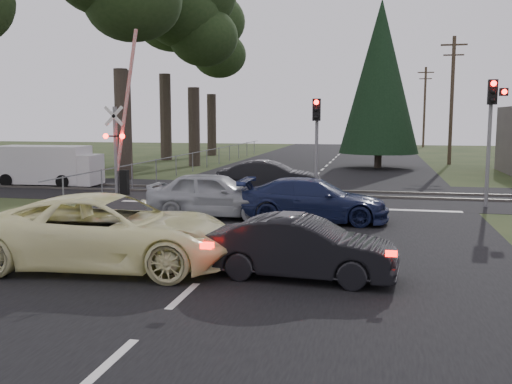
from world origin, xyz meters
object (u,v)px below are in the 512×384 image
(traffic_signal_right, at_px, (492,118))
(silver_car, at_px, (214,195))
(traffic_signal_center, at_px, (316,131))
(utility_pole_far, at_px, (425,105))
(cream_coupe, at_px, (110,232))
(blue_sedan, at_px, (314,200))
(dark_hatchback, at_px, (302,248))
(utility_pole_mid, at_px, (452,98))
(white_van, at_px, (51,166))
(crossing_signal, at_px, (121,148))
(dark_car_far, at_px, (270,178))

(traffic_signal_right, xyz_separation_m, silver_car, (-9.37, -4.15, -2.55))
(traffic_signal_center, height_order, utility_pole_far, utility_pole_far)
(silver_car, bearing_deg, traffic_signal_right, -65.82)
(cream_coupe, distance_m, blue_sedan, 7.64)
(dark_hatchback, xyz_separation_m, blue_sedan, (-0.50, 6.61, 0.05))
(traffic_signal_right, distance_m, utility_pole_far, 45.56)
(utility_pole_mid, xyz_separation_m, blue_sedan, (-6.98, -24.73, -4.03))
(silver_car, relative_size, white_van, 0.88)
(crossing_signal, height_order, cream_coupe, crossing_signal)
(utility_pole_mid, relative_size, blue_sedan, 1.89)
(silver_car, bearing_deg, cream_coupe, 176.28)
(utility_pole_mid, height_order, dark_hatchback, utility_pole_mid)
(crossing_signal, distance_m, white_van, 5.71)
(cream_coupe, xyz_separation_m, dark_hatchback, (4.31, 0.01, -0.17))
(utility_pole_far, relative_size, dark_hatchback, 2.31)
(cream_coupe, relative_size, blue_sedan, 1.23)
(dark_car_far, bearing_deg, dark_hatchback, -168.97)
(traffic_signal_center, xyz_separation_m, white_van, (-13.25, 1.69, -1.81))
(traffic_signal_center, relative_size, silver_car, 0.91)
(crossing_signal, height_order, utility_pole_far, utility_pole_far)
(cream_coupe, bearing_deg, dark_hatchback, -94.61)
(traffic_signal_center, height_order, dark_hatchback, traffic_signal_center)
(cream_coupe, bearing_deg, traffic_signal_center, -20.10)
(cream_coupe, bearing_deg, blue_sedan, -34.71)
(silver_car, height_order, dark_car_far, silver_car)
(utility_pole_mid, height_order, utility_pole_far, same)
(utility_pole_mid, height_order, white_van, utility_pole_mid)
(utility_pole_far, height_order, cream_coupe, utility_pole_far)
(white_van, bearing_deg, dark_car_far, -8.36)
(utility_pole_far, bearing_deg, utility_pole_mid, -90.00)
(white_van, bearing_deg, traffic_signal_center, -10.33)
(utility_pole_far, bearing_deg, cream_coupe, -100.84)
(cream_coupe, relative_size, white_van, 1.15)
(dark_car_far, bearing_deg, white_van, 82.03)
(utility_pole_far, bearing_deg, dark_car_far, -102.36)
(traffic_signal_right, bearing_deg, cream_coupe, -132.28)
(utility_pole_mid, height_order, dark_car_far, utility_pole_mid)
(traffic_signal_right, bearing_deg, utility_pole_far, 88.80)
(crossing_signal, bearing_deg, traffic_signal_center, 6.15)
(dark_hatchback, bearing_deg, blue_sedan, 8.87)
(cream_coupe, bearing_deg, white_van, 31.21)
(cream_coupe, relative_size, dark_car_far, 1.31)
(utility_pole_far, height_order, dark_car_far, utility_pole_far)
(dark_hatchback, distance_m, white_van, 19.78)
(utility_pole_far, relative_size, dark_car_far, 2.02)
(crossing_signal, height_order, blue_sedan, crossing_signal)
(blue_sedan, bearing_deg, utility_pole_far, -8.61)
(utility_pole_far, distance_m, dark_car_far, 44.88)
(traffic_signal_center, bearing_deg, silver_car, -117.82)
(crossing_signal, distance_m, utility_pole_mid, 25.78)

